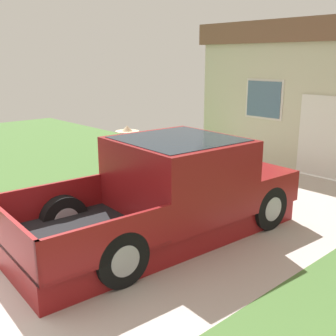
% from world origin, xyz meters
% --- Properties ---
extents(pickup_truck, '(2.37, 5.13, 1.69)m').
position_xyz_m(pickup_truck, '(0.36, 3.84, 0.76)').
color(pickup_truck, maroon).
rests_on(pickup_truck, ground).
extents(person_with_hat, '(0.48, 0.48, 1.71)m').
position_xyz_m(person_with_hat, '(-1.23, 4.03, 1.00)').
color(person_with_hat, navy).
rests_on(person_with_hat, ground).
extents(handbag, '(0.36, 0.16, 0.41)m').
position_xyz_m(handbag, '(-1.41, 3.87, 0.12)').
color(handbag, '#B24C56').
rests_on(handbag, ground).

